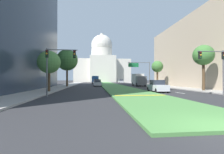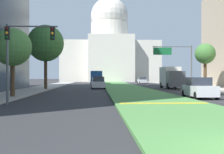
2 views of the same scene
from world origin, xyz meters
The scene contains 18 objects.
ground_plane centered at (0.00, 48.13, 0.00)m, with size 260.00×260.00×0.00m, color #2B2B2D.
grass_median centered at (0.00, 43.31, 0.07)m, with size 6.08×86.63×0.14m, color #4C8442.
median_curb_nose centered at (0.00, 11.81, 0.16)m, with size 5.48×0.50×0.04m, color gold.
lane_dashes_right centered at (6.72, 45.31, 0.00)m, with size 0.16×59.47×0.01m.
sidewalk_left centered at (-12.40, 38.50, 0.07)m, with size 4.00×86.63×0.15m, color #9E9991.
sidewalk_right centered at (12.40, 38.50, 0.07)m, with size 4.00×86.63×0.15m, color #9E9991.
capitol_building centered at (0.00, 95.46, 10.07)m, with size 31.94×26.90×30.05m.
traffic_light_near_left centered at (-9.05, 12.84, 3.80)m, with size 3.34×0.35×5.20m.
overhead_guide_sign centered at (7.81, 37.64, 4.67)m, with size 6.04×0.20×6.50m.
street_tree_left_near centered at (-11.24, 18.73, 4.24)m, with size 3.20×3.20×5.88m.
street_tree_left_mid centered at (-11.08, 33.49, 6.22)m, with size 4.90×4.90×8.70m.
street_tree_right_mid centered at (11.01, 34.41, 4.90)m, with size 2.88×2.88×6.44m.
sedan_lead_stopped centered at (4.37, 17.89, 0.82)m, with size 1.94×4.39×1.75m.
sedan_midblock centered at (-4.05, 36.46, 0.82)m, with size 2.09×4.44×1.75m.
sedan_distant centered at (-3.99, 53.24, 0.85)m, with size 1.87×4.35×1.82m.
sedan_far_horizon centered at (6.69, 64.70, 0.77)m, with size 1.97×4.28×1.63m.
box_truck_delivery centered at (6.80, 36.79, 1.68)m, with size 2.40×6.40×3.20m.
city_bus centered at (-4.37, 61.76, 1.77)m, with size 2.62×11.00×2.95m.
Camera 2 is at (-4.11, -6.30, 1.86)m, focal length 47.22 mm.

